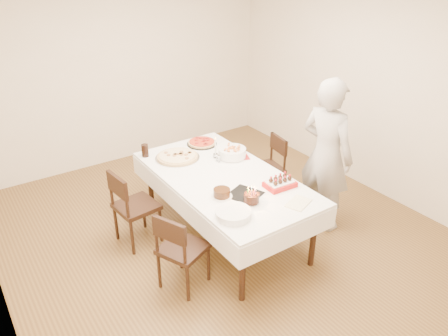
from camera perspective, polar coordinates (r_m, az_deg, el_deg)
floor at (r=5.04m, az=-0.33°, el=-8.50°), size 5.00×5.00×0.00m
wall_back at (r=6.52m, az=-13.01°, el=12.42°), size 4.50×0.04×2.70m
wall_right at (r=5.88m, az=18.44°, el=10.13°), size 0.04×5.00×2.70m
dining_table at (r=4.82m, az=-0.00°, el=-4.98°), size 1.43×2.28×0.75m
chair_right_savory at (r=5.54m, az=5.45°, el=-0.08°), size 0.48×0.48×0.83m
chair_left_savory at (r=4.79m, az=-11.38°, el=-4.92°), size 0.50×0.50×0.88m
chair_left_dessert at (r=4.15m, az=-5.37°, el=-10.41°), size 0.56×0.56×0.84m
person at (r=4.92m, az=13.19°, el=1.61°), size 0.52×0.70×1.76m
pizza_white at (r=5.03m, az=-6.10°, el=1.50°), size 0.53×0.53×0.04m
pizza_pepperoni at (r=5.37m, az=-2.91°, el=3.33°), size 0.47×0.47×0.04m
red_placemat at (r=5.06m, az=1.87°, el=1.52°), size 0.29×0.29×0.01m
pasta_bowl at (r=5.02m, az=1.08°, el=2.03°), size 0.35×0.35×0.10m
taper_candle at (r=4.98m, az=-1.12°, el=2.71°), size 0.07×0.07×0.26m
shaker_pair at (r=4.91m, az=-0.66°, el=1.20°), size 0.09×0.09×0.08m
cola_glass at (r=5.11m, az=-10.28°, el=2.26°), size 0.09×0.09×0.15m
layer_cake at (r=4.24m, az=-0.30°, el=-3.30°), size 0.23×0.23×0.09m
cake_board at (r=4.30m, az=2.73°, el=-3.50°), size 0.39×0.39×0.01m
birthday_cake at (r=4.14m, az=3.62°, el=-3.51°), size 0.16×0.16×0.15m
strawberry_box at (r=4.45m, az=7.32°, el=-2.01°), size 0.32×0.22×0.08m
box_lid at (r=4.22m, az=9.68°, el=-4.59°), size 0.30×0.25×0.02m
plate_stack at (r=3.95m, az=1.20°, el=-5.97°), size 0.41×0.41×0.07m
china_plate at (r=3.95m, az=1.02°, el=-6.44°), size 0.33×0.33×0.01m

